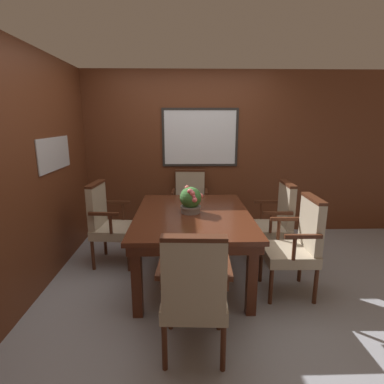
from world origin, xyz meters
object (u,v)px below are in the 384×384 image
chair_right_far (275,220)px  chair_head_near (194,291)px  chair_right_near (297,242)px  dining_table (192,221)px  chair_left_far (108,221)px  chair_head_far (190,202)px  potted_plant (191,200)px

chair_right_far → chair_head_near: same height
chair_right_near → chair_right_far: bearing=-177.7°
dining_table → chair_head_near: (-0.02, -1.19, -0.11)m
chair_left_far → chair_head_near: (1.00, -1.56, 0.00)m
chair_left_far → chair_head_far: same height
chair_left_far → chair_head_near: bearing=-142.1°
chair_right_far → potted_plant: 1.14m
chair_right_far → chair_head_far: 1.35m
chair_right_near → chair_left_far: same height
chair_head_far → potted_plant: potted_plant is taller
dining_table → chair_left_far: bearing=160.0°
chair_head_far → chair_head_near: (-0.02, -2.40, 0.00)m
chair_left_far → dining_table: bearing=-104.5°
dining_table → potted_plant: potted_plant is taller
dining_table → chair_head_far: (-0.00, 1.21, -0.11)m
chair_right_far → chair_left_far: size_ratio=1.00×
chair_head_near → chair_left_far: bearing=-54.6°
chair_left_far → chair_head_far: 1.32m
chair_left_far → chair_right_far: bearing=-85.6°
chair_head_near → potted_plant: (0.00, 1.21, 0.35)m
chair_right_far → chair_head_far: bearing=-128.9°
chair_right_near → chair_head_far: same height
dining_table → chair_left_far: chair_left_far is taller
dining_table → chair_head_far: 1.21m
chair_head_near → potted_plant: 1.26m
chair_head_far → potted_plant: bearing=-87.8°
chair_right_near → potted_plant: 1.17m
chair_head_far → potted_plant: 1.24m
chair_right_near → potted_plant: size_ratio=3.40×
chair_head_far → chair_right_near: bearing=-53.5°
chair_head_far → chair_left_far: bearing=-137.4°
chair_head_far → potted_plant: (-0.01, -1.19, 0.35)m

